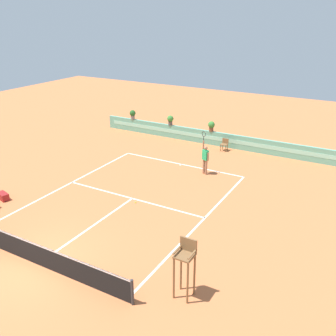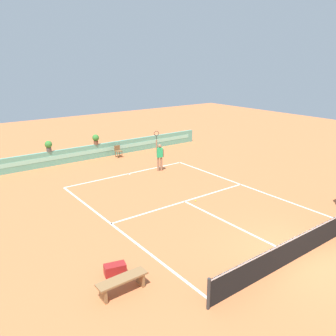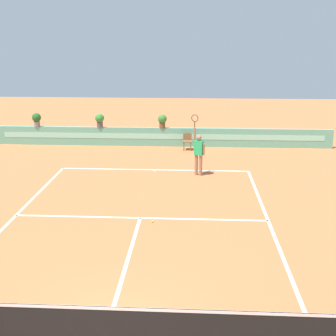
% 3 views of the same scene
% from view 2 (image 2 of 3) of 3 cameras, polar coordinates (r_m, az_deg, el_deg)
% --- Properties ---
extents(ground_plane, '(60.00, 60.00, 0.00)m').
position_cam_2_polar(ground_plane, '(16.97, 3.62, -5.96)').
color(ground_plane, '#C66B3D').
extents(court_lines, '(8.32, 11.94, 0.01)m').
position_cam_2_polar(court_lines, '(17.48, 2.10, -5.21)').
color(court_lines, white).
rests_on(court_lines, ground).
extents(net, '(8.92, 0.10, 1.00)m').
position_cam_2_polar(net, '(13.26, 21.06, -11.80)').
color(net, '#333333').
rests_on(net, ground).
extents(back_wall_barrier, '(18.00, 0.21, 1.00)m').
position_cam_2_polar(back_wall_barrier, '(25.19, -11.83, 2.73)').
color(back_wall_barrier, '#60A88E').
rests_on(back_wall_barrier, ground).
extents(ball_kid_chair, '(0.44, 0.44, 0.85)m').
position_cam_2_polar(ball_kid_chair, '(25.16, -8.27, 2.86)').
color(ball_kid_chair, brown).
rests_on(ball_kid_chair, ground).
extents(bench_courtside, '(1.60, 0.44, 0.51)m').
position_cam_2_polar(bench_courtside, '(10.95, -7.58, -18.17)').
color(bench_courtside, olive).
rests_on(bench_courtside, ground).
extents(gear_bag, '(0.77, 0.53, 0.36)m').
position_cam_2_polar(gear_bag, '(11.88, -8.77, -16.23)').
color(gear_bag, maroon).
rests_on(gear_bag, ground).
extents(tennis_player, '(0.58, 0.34, 2.58)m').
position_cam_2_polar(tennis_player, '(21.63, -1.39, 2.20)').
color(tennis_player, '#9E7051').
rests_on(tennis_player, ground).
extents(tennis_ball_near_baseline, '(0.07, 0.07, 0.07)m').
position_cam_2_polar(tennis_ball_near_baseline, '(17.27, 4.58, -5.44)').
color(tennis_ball_near_baseline, '#CCE033').
rests_on(tennis_ball_near_baseline, ground).
extents(potted_plant_centre, '(0.48, 0.48, 0.72)m').
position_cam_2_polar(potted_plant_centre, '(25.00, -11.89, 4.77)').
color(potted_plant_centre, brown).
rests_on(potted_plant_centre, back_wall_barrier).
extents(potted_plant_left, '(0.48, 0.48, 0.72)m').
position_cam_2_polar(potted_plant_left, '(23.83, -19.18, 3.56)').
color(potted_plant_left, '#514C47').
rests_on(potted_plant_left, back_wall_barrier).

